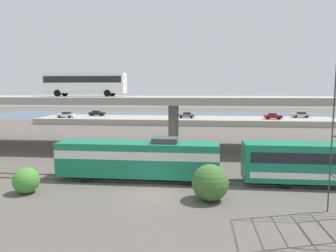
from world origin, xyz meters
name	(u,v)px	position (x,y,z in m)	size (l,w,h in m)	color
ground_plane	(153,194)	(0.00, 0.00, 0.00)	(260.00, 260.00, 0.00)	#565149
rail_strip_near	(158,182)	(0.00, 3.26, 0.06)	(110.00, 0.12, 0.12)	#59544C
rail_strip_far	(160,178)	(0.00, 4.74, 0.06)	(110.00, 0.12, 0.12)	#59544C
train_locomotive	(130,157)	(-2.80, 4.00, 2.19)	(16.40, 3.04, 4.18)	#197A56
highway_overpass	(173,101)	(0.00, 20.00, 7.05)	(96.00, 12.76, 7.67)	#9E998E
transit_bus_on_overpass	(85,82)	(-13.06, 19.68, 9.74)	(12.00, 2.68, 3.40)	silver
pier_parking_lot	(185,120)	(0.00, 55.00, 0.74)	(75.64, 13.51, 1.47)	#9E998E
parked_car_0	(97,113)	(-24.57, 58.04, 2.24)	(4.27, 1.98, 1.50)	black
parked_car_1	(66,115)	(-30.58, 51.66, 2.24)	(4.34, 1.93, 1.50)	silver
parked_car_2	(301,115)	(29.73, 58.08, 2.24)	(4.37, 1.97, 1.50)	#9E998C
parked_car_3	(273,116)	(21.58, 52.84, 2.24)	(4.17, 1.94, 1.50)	maroon
parked_car_4	(186,115)	(0.39, 54.09, 2.24)	(4.14, 1.95, 1.50)	#515459
harbor_water	(188,116)	(0.00, 78.00, 0.00)	(140.00, 36.00, 0.01)	#2D5170
shrub_left	(26,180)	(-10.63, -0.76, 1.10)	(2.20, 2.20, 2.20)	#438932
shrub_right	(210,183)	(4.71, -0.94, 1.45)	(2.90, 2.90, 2.90)	#39662E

